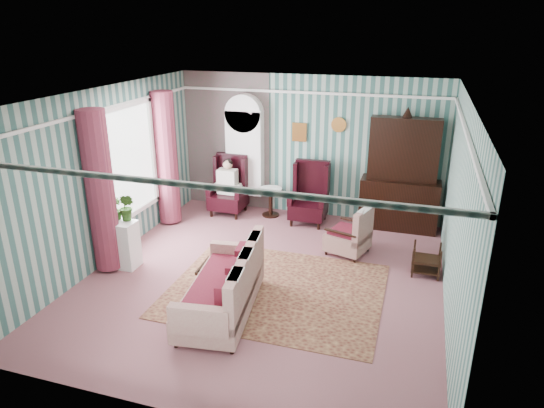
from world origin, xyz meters
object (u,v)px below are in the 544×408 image
(seated_woman, at_px, (228,187))
(plant_stand, at_px, (121,244))
(wingback_left, at_px, (228,186))
(coffee_table, at_px, (230,279))
(nest_table, at_px, (426,259))
(sofa, at_px, (221,278))
(dresser_hutch, at_px, (402,171))
(wingback_right, at_px, (309,194))
(floral_armchair, at_px, (348,230))
(bookcase, at_px, (245,159))
(round_side_table, at_px, (271,202))

(seated_woman, bearing_deg, plant_stand, -106.22)
(wingback_left, bearing_deg, coffee_table, -67.58)
(nest_table, xyz_separation_m, sofa, (-2.73, -2.00, 0.27))
(dresser_hutch, relative_size, sofa, 1.21)
(wingback_right, relative_size, floral_armchair, 1.41)
(floral_armchair, bearing_deg, dresser_hutch, -11.67)
(plant_stand, bearing_deg, dresser_hutch, 35.08)
(seated_woman, bearing_deg, nest_table, -20.85)
(wingback_left, relative_size, coffee_table, 1.41)
(wingback_left, xyz_separation_m, plant_stand, (-0.80, -2.75, -0.22))
(floral_armchair, bearing_deg, bookcase, 75.18)
(seated_woman, xyz_separation_m, floral_armchair, (2.73, -1.14, -0.15))
(seated_woman, xyz_separation_m, nest_table, (4.07, -1.55, -0.32))
(coffee_table, bearing_deg, round_side_table, 95.94)
(wingback_right, height_order, coffee_table, wingback_right)
(wingback_left, xyz_separation_m, wingback_right, (1.75, 0.00, 0.00))
(wingback_right, bearing_deg, round_side_table, 169.99)
(wingback_right, height_order, nest_table, wingback_right)
(wingback_left, distance_m, sofa, 3.80)
(seated_woman, distance_m, nest_table, 4.37)
(seated_woman, bearing_deg, dresser_hutch, 4.41)
(bookcase, xyz_separation_m, nest_table, (3.82, -1.94, -0.85))
(bookcase, xyz_separation_m, sofa, (1.09, -3.94, -0.58))
(floral_armchair, bearing_deg, wingback_right, 57.55)
(bookcase, xyz_separation_m, round_side_table, (0.65, -0.24, -0.82))
(bookcase, distance_m, sofa, 4.13)
(plant_stand, bearing_deg, round_side_table, 59.62)
(wingback_left, relative_size, plant_stand, 1.56)
(seated_woman, bearing_deg, wingback_right, 0.00)
(floral_armchair, height_order, coffee_table, floral_armchair)
(wingback_left, distance_m, floral_armchair, 2.97)
(seated_woman, height_order, nest_table, seated_woman)
(dresser_hutch, relative_size, seated_woman, 2.00)
(wingback_left, height_order, round_side_table, wingback_left)
(dresser_hutch, xyz_separation_m, seated_woman, (-3.50, -0.27, -0.59))
(nest_table, bearing_deg, bookcase, 153.08)
(nest_table, distance_m, coffee_table, 3.18)
(bookcase, relative_size, nest_table, 4.15)
(nest_table, height_order, sofa, sofa)
(bookcase, distance_m, floral_armchair, 2.99)
(bookcase, bearing_deg, wingback_right, -14.57)
(sofa, bearing_deg, seated_woman, 13.21)
(round_side_table, bearing_deg, sofa, -83.27)
(bookcase, distance_m, seated_woman, 0.70)
(dresser_hutch, bearing_deg, round_side_table, -177.36)
(wingback_right, distance_m, nest_table, 2.81)
(floral_armchair, xyz_separation_m, coffee_table, (-1.51, -1.83, -0.25))
(wingback_right, bearing_deg, wingback_left, 180.00)
(seated_woman, bearing_deg, bookcase, 57.34)
(wingback_left, distance_m, plant_stand, 2.87)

